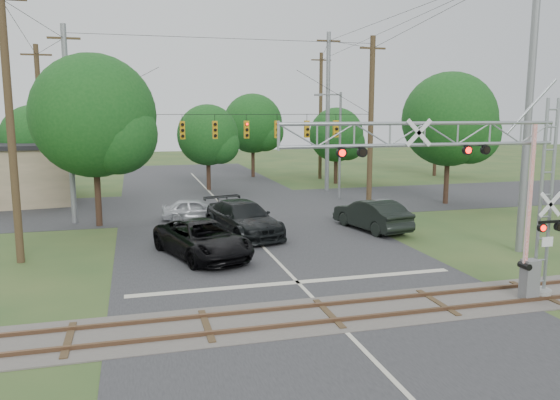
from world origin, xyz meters
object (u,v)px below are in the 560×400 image
object	(u,v)px
crossing_gantry	(473,180)
streetlight	(338,140)
traffic_signal_span	(244,126)
car_dark	(243,219)
sedan_silver	(195,209)
pickup_black	(203,239)

from	to	relation	value
crossing_gantry	streetlight	xyz separation A→B (m)	(4.08, 23.01, 0.15)
crossing_gantry	traffic_signal_span	xyz separation A→B (m)	(-4.04, 18.36, 1.35)
car_dark	sedan_silver	world-z (taller)	car_dark
car_dark	sedan_silver	bearing A→B (deg)	99.64
sedan_silver	car_dark	bearing A→B (deg)	-151.67
car_dark	sedan_silver	size ratio (longest dim) A/B	1.58
car_dark	pickup_black	bearing A→B (deg)	-137.84
sedan_silver	streetlight	bearing A→B (deg)	-58.44
pickup_black	car_dark	size ratio (longest dim) A/B	0.96
traffic_signal_span	streetlight	xyz separation A→B (m)	(8.12, 4.65, -1.20)
car_dark	streetlight	world-z (taller)	streetlight
crossing_gantry	sedan_silver	size ratio (longest dim) A/B	2.56
car_dark	crossing_gantry	bearing A→B (deg)	-80.47
car_dark	sedan_silver	distance (m)	5.24
sedan_silver	streetlight	distance (m)	13.30
pickup_black	sedan_silver	world-z (taller)	pickup_black
sedan_silver	streetlight	world-z (taller)	streetlight
pickup_black	car_dark	distance (m)	4.69
traffic_signal_span	car_dark	distance (m)	7.62
streetlight	car_dark	bearing A→B (deg)	-131.94
crossing_gantry	pickup_black	size ratio (longest dim) A/B	1.69
crossing_gantry	streetlight	size ratio (longest dim) A/B	1.27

